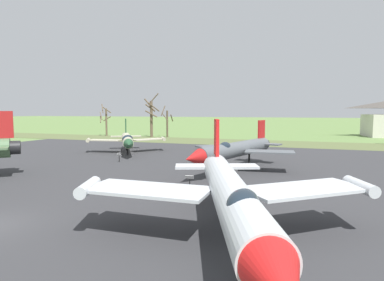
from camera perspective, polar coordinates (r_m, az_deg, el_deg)
The scene contains 10 objects.
asphalt_apron at distance 30.75m, azimuth -8.93°, elevation -5.43°, with size 70.58×51.11×0.05m, color #333335.
grass_verge_strip at distance 60.07m, azimuth 5.80°, elevation -0.25°, with size 130.58×12.00×0.06m, color #586339.
jet_fighter_front_left at distance 44.30m, azimuth -11.27°, elevation 0.15°, with size 10.31×12.23×4.54m.
info_placard_front_left at distance 36.89m, azimuth -12.58°, elevation -2.82°, with size 0.52×0.30×0.97m.
jet_fighter_front_right at distance 30.73m, azimuth 7.46°, elevation -1.55°, with size 10.30×14.69×4.67m.
info_placard_front_right at distance 24.55m, azimuth -0.41°, elevation -6.77°, with size 0.65×0.33×0.86m.
jet_fighter_rear_center at distance 13.83m, azimuth 6.71°, elevation -9.16°, with size 13.42×15.29×5.15m.
bare_tree_far_left at distance 77.22m, azimuth -14.87°, elevation 3.55°, with size 3.26×3.08×7.33m.
bare_tree_left_of_center at distance 71.10m, azimuth -7.10°, elevation 4.37°, with size 3.22×3.24×9.59m.
bare_tree_center at distance 71.14m, azimuth -4.37°, elevation 3.32°, with size 2.35×2.33×6.89m.
Camera 1 is at (14.71, -11.08, 5.62)m, focal length 30.56 mm.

